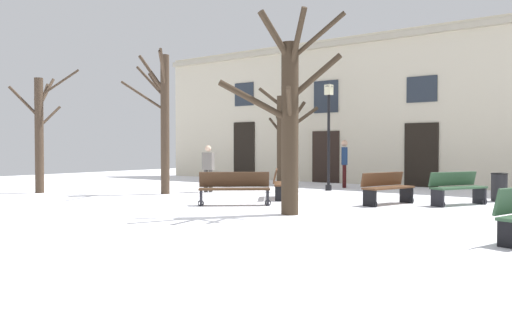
# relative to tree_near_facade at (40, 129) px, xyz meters

# --- Properties ---
(ground_plane) EXTENTS (36.56, 36.56, 0.00)m
(ground_plane) POSITION_rel_tree_near_facade_xyz_m (7.61, -0.01, -2.15)
(ground_plane) COLOR white
(building_facade) EXTENTS (22.85, 0.60, 6.25)m
(building_facade) POSITION_rel_tree_near_facade_xyz_m (7.59, 10.37, 1.02)
(building_facade) COLOR beige
(building_facade) RESTS_ON ground
(tree_near_facade) EXTENTS (2.05, 1.72, 4.22)m
(tree_near_facade) POSITION_rel_tree_near_facade_xyz_m (0.00, 0.00, 0.00)
(tree_near_facade) COLOR #423326
(tree_near_facade) RESTS_ON ground
(tree_foreground) EXTENTS (2.59, 1.24, 4.00)m
(tree_foreground) POSITION_rel_tree_near_facade_xyz_m (4.81, 7.64, -0.16)
(tree_foreground) COLOR #382B1E
(tree_foreground) RESTS_ON ground
(tree_left_of_center) EXTENTS (2.56, 1.77, 4.57)m
(tree_left_of_center) POSITION_rel_tree_near_facade_xyz_m (9.85, 0.25, 0.08)
(tree_left_of_center) COLOR #382B1E
(tree_left_of_center) RESTS_ON ground
(tree_center) EXTENTS (2.31, 1.54, 4.58)m
(tree_center) POSITION_rel_tree_near_facade_xyz_m (3.72, 2.15, 0.40)
(tree_center) COLOR #423326
(tree_center) RESTS_ON ground
(streetlamp) EXTENTS (0.30, 0.30, 3.83)m
(streetlamp) POSITION_rel_tree_near_facade_xyz_m (7.47, 6.57, 0.19)
(streetlamp) COLOR black
(streetlamp) RESTS_ON ground
(litter_bin) EXTENTS (0.46, 0.46, 0.81)m
(litter_bin) POSITION_rel_tree_near_facade_xyz_m (13.13, 6.23, -1.75)
(litter_bin) COLOR black
(litter_bin) RESTS_ON ground
(bench_back_to_back_right) EXTENTS (1.22, 1.71, 0.89)m
(bench_back_to_back_right) POSITION_rel_tree_near_facade_xyz_m (12.43, 4.52, -1.69)
(bench_back_to_back_right) COLOR #2D4C33
(bench_back_to_back_right) RESTS_ON ground
(bench_by_litter_bin) EXTENTS (0.96, 1.73, 0.87)m
(bench_by_litter_bin) POSITION_rel_tree_near_facade_xyz_m (10.87, 3.55, -1.70)
(bench_by_litter_bin) COLOR #51331E
(bench_by_litter_bin) RESTS_ON ground
(bench_back_to_back_left) EXTENTS (1.74, 1.54, 0.89)m
(bench_back_to_back_left) POSITION_rel_tree_near_facade_xyz_m (7.64, 1.00, -1.69)
(bench_back_to_back_left) COLOR #3D2819
(bench_back_to_back_left) RESTS_ON ground
(bench_near_lamp) EXTENTS (1.28, 1.58, 0.90)m
(bench_near_lamp) POSITION_rel_tree_near_facade_xyz_m (7.67, 3.14, -1.69)
(bench_near_lamp) COLOR #51331E
(bench_near_lamp) RESTS_ON ground
(person_strolling) EXTENTS (0.37, 0.44, 1.82)m
(person_strolling) POSITION_rel_tree_near_facade_xyz_m (7.35, 8.07, -1.13)
(person_strolling) COLOR #350F0F
(person_strolling) RESTS_ON ground
(person_by_shop_door) EXTENTS (0.43, 0.32, 1.61)m
(person_by_shop_door) POSITION_rel_tree_near_facade_xyz_m (4.47, 3.52, -1.27)
(person_by_shop_door) COLOR #403D3A
(person_by_shop_door) RESTS_ON ground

